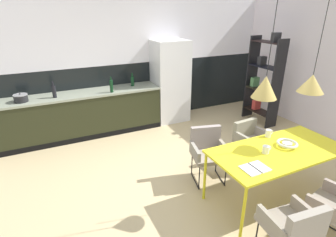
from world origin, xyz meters
name	(u,v)px	position (x,y,z in m)	size (l,w,h in m)	color
ground_plane	(207,183)	(0.00, 0.00, 0.00)	(8.25, 8.25, 0.00)	tan
back_wall_splashback_dark	(141,91)	(0.00, 2.84, 0.66)	(6.35, 0.12, 1.32)	black
back_wall_panel_upper	(138,31)	(0.00, 2.84, 1.98)	(6.35, 0.12, 1.32)	white
kitchen_counter	(81,115)	(-1.42, 2.48, 0.45)	(3.24, 0.63, 0.89)	#282B17
refrigerator_column	(170,82)	(0.58, 2.48, 0.90)	(0.75, 0.60, 1.80)	silver
dining_table	(278,153)	(0.60, -0.66, 0.71)	(1.78, 0.85, 0.75)	yellow
armchair_facing_counter	(250,136)	(0.94, 0.21, 0.48)	(0.52, 0.51, 0.72)	gray
armchair_far_side	(208,147)	(0.06, 0.14, 0.52)	(0.58, 0.57, 0.81)	gray
armchair_by_stool	(295,225)	(-0.01, -1.49, 0.50)	(0.53, 0.52, 0.76)	gray
fruit_bowl	(287,144)	(0.77, -0.64, 0.79)	(0.27, 0.27, 0.06)	silver
open_book	(255,168)	(0.02, -0.86, 0.76)	(0.30, 0.23, 0.02)	white
mug_dark_espresso	(266,149)	(0.39, -0.64, 0.80)	(0.13, 0.09, 0.10)	white
mug_white_ceramic	(268,133)	(0.76, -0.31, 0.81)	(0.13, 0.08, 0.11)	white
cooking_pot	(21,98)	(-2.39, 2.40, 0.96)	(0.24, 0.24, 0.16)	black
bottle_vinegar_dark	(111,86)	(-0.80, 2.28, 1.02)	(0.07, 0.07, 0.31)	#0F3319
bottle_oil_tall	(132,81)	(-0.28, 2.55, 1.00)	(0.07, 0.07, 0.27)	#0F3319
bottle_spice_small	(54,91)	(-1.83, 2.40, 1.01)	(0.07, 0.07, 0.31)	black
open_shelf_unit	(263,79)	(2.36, 1.50, 0.99)	(0.30, 0.79, 1.98)	black
pendant_lamp_over_table_near	(265,87)	(0.25, -0.62, 1.62)	(0.28, 0.28, 1.10)	black
pendant_lamp_over_table_far	(312,83)	(0.96, -0.66, 1.59)	(0.31, 0.31, 1.12)	black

